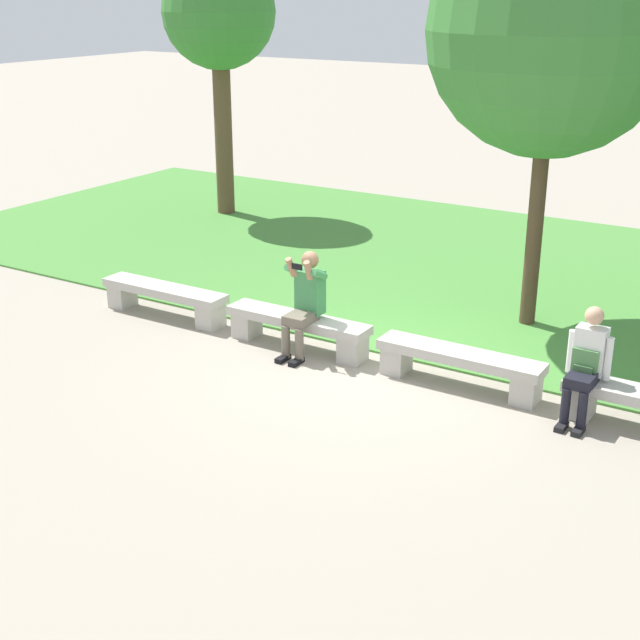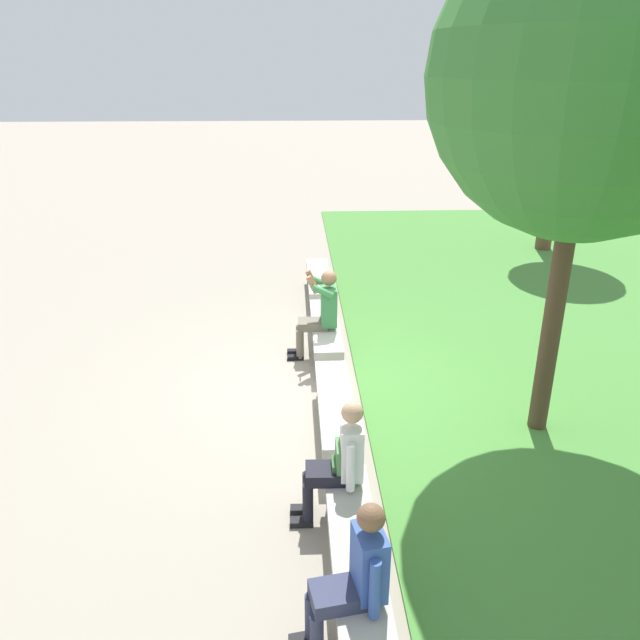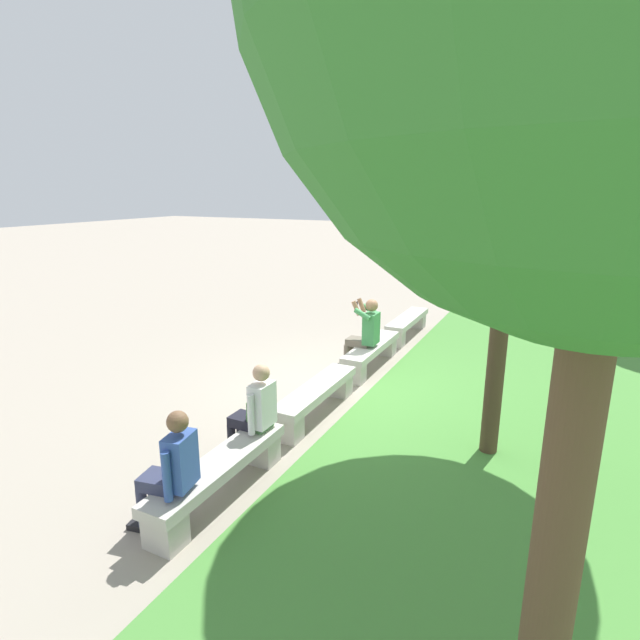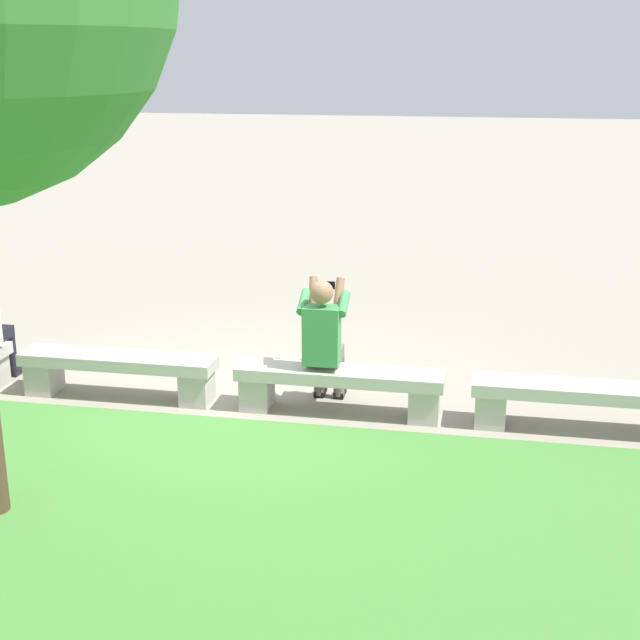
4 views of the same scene
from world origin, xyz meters
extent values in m
plane|color=gray|center=(0.00, 0.00, 0.00)|extent=(80.00, 80.00, 0.00)
cube|color=#B7B2A8|center=(-3.36, 0.00, 0.39)|extent=(1.99, 0.40, 0.12)
cube|color=#B7B2A8|center=(-4.18, 0.00, 0.17)|extent=(0.28, 0.34, 0.33)
cube|color=#B7B2A8|center=(-2.55, 0.00, 0.17)|extent=(0.28, 0.34, 0.33)
cube|color=#B7B2A8|center=(-1.12, 0.00, 0.39)|extent=(1.99, 0.40, 0.12)
cube|color=#B7B2A8|center=(-1.94, 0.00, 0.17)|extent=(0.28, 0.34, 0.33)
cube|color=#B7B2A8|center=(-0.31, 0.00, 0.17)|extent=(0.28, 0.34, 0.33)
cube|color=#B7B2A8|center=(1.12, 0.00, 0.39)|extent=(1.99, 0.40, 0.12)
cube|color=#B7B2A8|center=(0.31, 0.00, 0.17)|extent=(0.28, 0.34, 0.33)
cube|color=#B7B2A8|center=(1.94, 0.00, 0.17)|extent=(0.28, 0.34, 0.33)
cube|color=#B7B2A8|center=(3.36, 0.00, 0.39)|extent=(1.99, 0.40, 0.12)
cube|color=#B7B2A8|center=(2.55, 0.00, 0.17)|extent=(0.28, 0.34, 0.33)
cube|color=black|center=(-1.05, -0.45, 0.03)|extent=(0.10, 0.24, 0.06)
cylinder|color=#6B6051|center=(-1.05, -0.38, 0.24)|extent=(0.11, 0.11, 0.42)
cube|color=black|center=(-0.85, -0.45, 0.03)|extent=(0.10, 0.24, 0.06)
cylinder|color=#6B6051|center=(-0.85, -0.38, 0.24)|extent=(0.11, 0.11, 0.42)
cube|color=#6B6051|center=(-0.95, -0.19, 0.51)|extent=(0.30, 0.42, 0.12)
cube|color=#3D894C|center=(-0.96, 0.04, 0.79)|extent=(0.34, 0.22, 0.56)
sphere|color=#9E7051|center=(-0.96, 0.04, 1.21)|extent=(0.22, 0.22, 0.22)
cylinder|color=#3D894C|center=(-1.15, -0.06, 1.08)|extent=(0.09, 0.31, 0.21)
cylinder|color=#9E7051|center=(-1.08, -0.20, 1.16)|extent=(0.10, 0.19, 0.27)
cylinder|color=#3D894C|center=(-0.77, -0.06, 1.08)|extent=(0.09, 0.31, 0.21)
cylinder|color=#9E7051|center=(-0.83, -0.20, 1.16)|extent=(0.10, 0.19, 0.27)
cube|color=black|center=(-0.95, -0.26, 1.20)|extent=(0.15, 0.01, 0.08)
cube|color=black|center=(2.48, -0.42, 0.03)|extent=(0.10, 0.22, 0.06)
cylinder|color=black|center=(2.48, -0.36, 0.24)|extent=(0.10, 0.10, 0.42)
cube|color=black|center=(2.66, -0.42, 0.03)|extent=(0.10, 0.22, 0.06)
cylinder|color=black|center=(2.66, -0.36, 0.24)|extent=(0.10, 0.10, 0.42)
cube|color=black|center=(2.58, -0.18, 0.51)|extent=(0.29, 0.41, 0.12)
cube|color=silver|center=(2.58, 0.04, 0.77)|extent=(0.32, 0.21, 0.52)
sphere|color=tan|center=(2.58, 0.04, 1.16)|extent=(0.20, 0.20, 0.20)
cylinder|color=silver|center=(2.38, 0.02, 0.72)|extent=(0.08, 0.08, 0.48)
cylinder|color=silver|center=(2.78, 0.02, 0.72)|extent=(0.08, 0.08, 0.48)
cube|color=black|center=(3.95, -0.43, 0.03)|extent=(0.14, 0.23, 0.06)
cylinder|color=#2D334C|center=(3.94, -0.37, 0.24)|extent=(0.10, 0.10, 0.42)
cylinder|color=#2D334C|center=(4.11, -0.34, 0.24)|extent=(0.10, 0.10, 0.42)
cube|color=#2D334C|center=(3.99, -0.18, 0.51)|extent=(0.35, 0.44, 0.12)
cube|color=#33519E|center=(3.96, 0.04, 0.77)|extent=(0.35, 0.25, 0.52)
sphere|color=brown|center=(3.96, 0.04, 1.16)|extent=(0.20, 0.20, 0.20)
cylinder|color=#33519E|center=(3.76, -0.01, 0.72)|extent=(0.08, 0.08, 0.48)
cylinder|color=#33519E|center=(4.16, 0.05, 0.72)|extent=(0.08, 0.08, 0.48)
cube|color=#4C7F47|center=(2.57, 0.00, 0.63)|extent=(0.28, 0.20, 0.36)
cube|color=#395F35|center=(2.57, -0.11, 0.56)|extent=(0.20, 0.06, 0.16)
torus|color=black|center=(2.57, 0.00, 0.83)|extent=(0.10, 0.02, 0.10)
cylinder|color=#4C3826|center=(1.11, 2.40, 1.47)|extent=(0.21, 0.21, 2.95)
sphere|color=#387A33|center=(1.11, 2.40, 3.89)|extent=(3.14, 3.14, 3.14)
cylinder|color=brown|center=(-6.32, 5.30, 1.64)|extent=(0.35, 0.35, 3.28)
sphere|color=#387A33|center=(-6.32, 5.30, 3.94)|extent=(2.18, 2.18, 2.18)
camera|label=1|loc=(4.73, -8.93, 4.43)|focal=50.00mm
camera|label=2|loc=(7.33, -0.46, 4.03)|focal=35.00mm
camera|label=3|loc=(7.05, 3.01, 3.19)|focal=28.00mm
camera|label=4|loc=(-2.42, 7.85, 3.36)|focal=50.00mm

